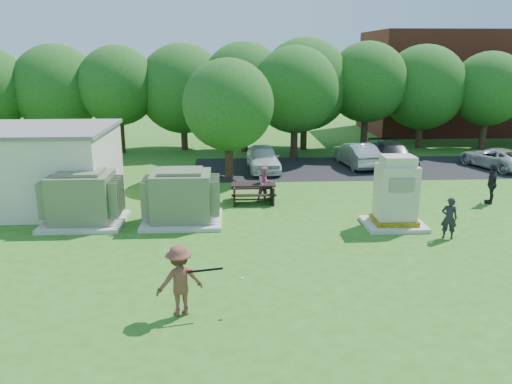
{
  "coord_description": "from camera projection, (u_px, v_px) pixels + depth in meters",
  "views": [
    {
      "loc": [
        -0.92,
        -13.77,
        6.24
      ],
      "look_at": [
        0.0,
        4.0,
        1.3
      ],
      "focal_mm": 35.0,
      "sensor_mm": 36.0,
      "label": 1
    }
  ],
  "objects": [
    {
      "name": "car_silver_a",
      "position": [
        357.0,
        154.0,
        28.51
      ],
      "size": [
        1.99,
        4.31,
        1.37
      ],
      "primitive_type": "imported",
      "rotation": [
        0.0,
        0.0,
        3.27
      ],
      "color": "#A3A3A7",
      "rests_on": "ground"
    },
    {
      "name": "car_white",
      "position": [
        263.0,
        158.0,
        27.46
      ],
      "size": [
        1.85,
        4.21,
        1.41
      ],
      "primitive_type": "imported",
      "rotation": [
        0.0,
        0.0,
        0.05
      ],
      "color": "silver",
      "rests_on": "ground"
    },
    {
      "name": "car_silver_b",
      "position": [
        494.0,
        158.0,
        28.1
      ],
      "size": [
        3.17,
        4.54,
        1.15
      ],
      "primitive_type": "imported",
      "rotation": [
        0.0,
        0.0,
        3.48
      ],
      "color": "silver",
      "rests_on": "ground"
    },
    {
      "name": "transformer_left",
      "position": [
        83.0,
        199.0,
        18.71
      ],
      "size": [
        3.0,
        2.4,
        2.07
      ],
      "color": "beige",
      "rests_on": "ground"
    },
    {
      "name": "ground",
      "position": [
        263.0,
        269.0,
        14.96
      ],
      "size": [
        120.0,
        120.0,
        0.0
      ],
      "primitive_type": "plane",
      "color": "#2D6619",
      "rests_on": "ground"
    },
    {
      "name": "transformer_right",
      "position": [
        182.0,
        198.0,
        18.9
      ],
      "size": [
        3.0,
        2.4,
        2.07
      ],
      "color": "beige",
      "rests_on": "ground"
    },
    {
      "name": "person_walking_right",
      "position": [
        492.0,
        184.0,
        21.36
      ],
      "size": [
        0.81,
        1.11,
        1.75
      ],
      "primitive_type": "imported",
      "rotation": [
        0.0,
        0.0,
        4.3
      ],
      "color": "black",
      "rests_on": "ground"
    },
    {
      "name": "batter",
      "position": [
        180.0,
        280.0,
        12.17
      ],
      "size": [
        1.32,
        1.02,
        1.8
      ],
      "primitive_type": "imported",
      "rotation": [
        0.0,
        0.0,
        3.48
      ],
      "color": "brown",
      "rests_on": "ground"
    },
    {
      "name": "person_at_picnic",
      "position": [
        265.0,
        184.0,
        21.71
      ],
      "size": [
        0.92,
        0.84,
        1.53
      ],
      "primitive_type": "imported",
      "rotation": [
        0.0,
        0.0,
        0.43
      ],
      "color": "#BF6589",
      "rests_on": "ground"
    },
    {
      "name": "batting_equipment",
      "position": [
        208.0,
        272.0,
        12.1
      ],
      "size": [
        1.46,
        0.24,
        0.36
      ],
      "color": "black",
      "rests_on": "ground"
    },
    {
      "name": "parking_strip",
      "position": [
        370.0,
        168.0,
        28.3
      ],
      "size": [
        20.0,
        6.0,
        0.01
      ],
      "primitive_type": "cube",
      "color": "#232326",
      "rests_on": "ground"
    },
    {
      "name": "tree_row",
      "position": [
        272.0,
        88.0,
        31.74
      ],
      "size": [
        41.3,
        13.3,
        7.3
      ],
      "color": "#47301E",
      "rests_on": "ground"
    },
    {
      "name": "brick_building",
      "position": [
        461.0,
        82.0,
        40.78
      ],
      "size": [
        15.0,
        8.0,
        8.0
      ],
      "primitive_type": "cube",
      "color": "maroon",
      "rests_on": "ground"
    },
    {
      "name": "car_dark",
      "position": [
        392.0,
        156.0,
        28.16
      ],
      "size": [
        1.95,
        4.73,
        1.37
      ],
      "primitive_type": "imported",
      "rotation": [
        0.0,
        0.0,
        -0.01
      ],
      "color": "black",
      "rests_on": "ground"
    },
    {
      "name": "person_by_generator",
      "position": [
        449.0,
        218.0,
        17.29
      ],
      "size": [
        0.63,
        0.51,
        1.49
      ],
      "primitive_type": "imported",
      "rotation": [
        0.0,
        0.0,
        2.83
      ],
      "color": "black",
      "rests_on": "ground"
    },
    {
      "name": "generator_cabinet",
      "position": [
        396.0,
        196.0,
        18.4
      ],
      "size": [
        2.2,
        1.8,
        2.69
      ],
      "color": "beige",
      "rests_on": "ground"
    },
    {
      "name": "picnic_table",
      "position": [
        253.0,
        191.0,
        21.63
      ],
      "size": [
        1.91,
        1.43,
        0.82
      ],
      "color": "black",
      "rests_on": "ground"
    }
  ]
}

